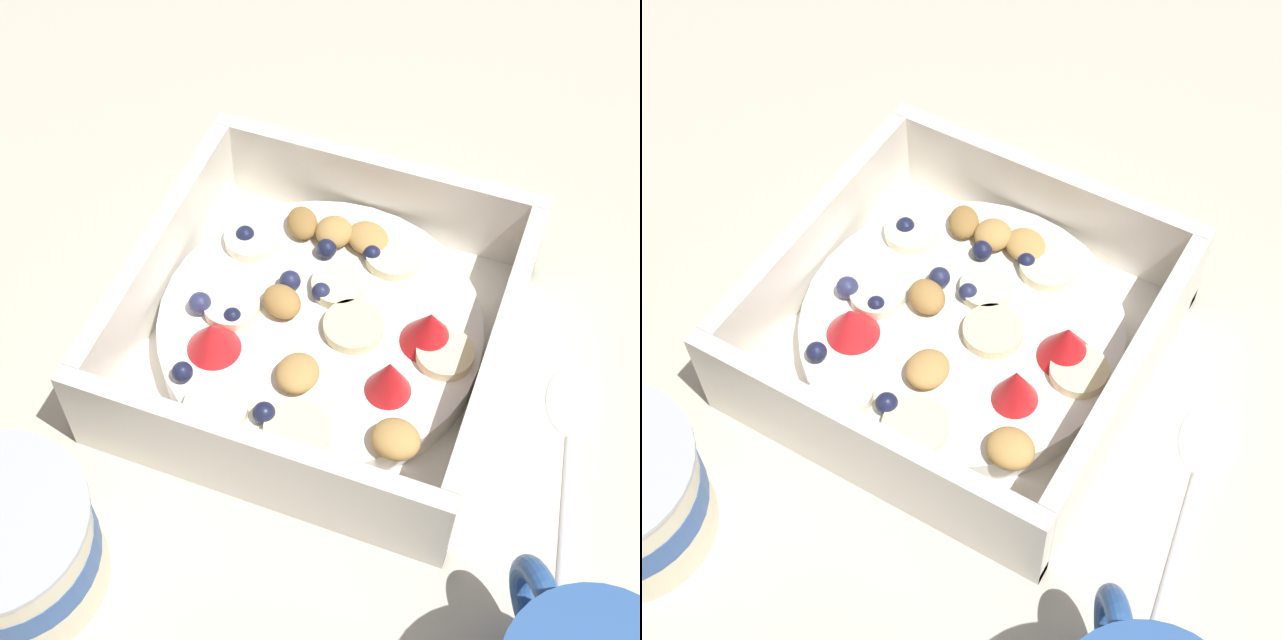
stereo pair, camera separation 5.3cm
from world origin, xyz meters
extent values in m
plane|color=beige|center=(0.00, 0.00, 0.00)|extent=(2.40, 2.40, 0.00)
cube|color=white|center=(-0.01, 0.00, 0.01)|extent=(0.21, 0.21, 0.01)
cube|color=white|center=(-0.01, -0.10, 0.03)|extent=(0.21, 0.01, 0.06)
cube|color=white|center=(-0.01, 0.10, 0.03)|extent=(0.21, 0.01, 0.06)
cube|color=white|center=(-0.10, 0.00, 0.03)|extent=(0.01, 0.19, 0.06)
cube|color=white|center=(0.09, 0.00, 0.03)|extent=(0.01, 0.19, 0.06)
cylinder|color=white|center=(-0.01, 0.00, 0.02)|extent=(0.18, 0.18, 0.02)
cylinder|color=beige|center=(-0.02, 0.07, 0.03)|extent=(0.05, 0.05, 0.01)
cylinder|color=beige|center=(-0.02, 0.00, 0.03)|extent=(0.05, 0.05, 0.01)
cylinder|color=#F4EAB7|center=(-0.03, -0.06, 0.03)|extent=(0.04, 0.04, 0.01)
cylinder|color=#F7EFC6|center=(0.04, 0.01, 0.03)|extent=(0.04, 0.04, 0.01)
cylinder|color=#F7EFC6|center=(0.05, -0.04, 0.03)|extent=(0.05, 0.05, 0.01)
cylinder|color=beige|center=(-0.08, 0.00, 0.03)|extent=(0.04, 0.04, 0.01)
cylinder|color=#F4EAB7|center=(0.03, 0.07, 0.03)|extent=(0.04, 0.04, 0.01)
cylinder|color=#F4EAB7|center=(-0.01, -0.02, 0.03)|extent=(0.04, 0.04, 0.01)
cone|color=red|center=(-0.05, 0.03, 0.04)|extent=(0.04, 0.04, 0.03)
cone|color=red|center=(0.04, 0.04, 0.04)|extent=(0.04, 0.04, 0.02)
cone|color=red|center=(-0.06, -0.01, 0.04)|extent=(0.04, 0.04, 0.03)
sphere|color=#191E3D|center=(0.06, -0.04, 0.03)|extent=(0.01, 0.01, 0.01)
sphere|color=#23284C|center=(0.02, -0.02, 0.04)|extent=(0.01, 0.01, 0.01)
sphere|color=navy|center=(0.06, 0.02, 0.04)|extent=(0.01, 0.01, 0.01)
sphere|color=#191E3D|center=(0.00, 0.07, 0.04)|extent=(0.01, 0.01, 0.01)
sphere|color=#23284C|center=(0.00, -0.02, 0.03)|extent=(0.01, 0.01, 0.01)
sphere|color=#191E3D|center=(0.01, -0.05, 0.03)|extent=(0.01, 0.01, 0.01)
sphere|color=#191E3D|center=(-0.02, -0.05, 0.03)|extent=(0.01, 0.01, 0.01)
sphere|color=#191E3D|center=(0.05, 0.06, 0.03)|extent=(0.01, 0.01, 0.01)
sphere|color=#191E3D|center=(0.04, 0.02, 0.03)|extent=(0.01, 0.01, 0.01)
ellipsoid|color=tan|center=(-0.01, -0.06, 0.04)|extent=(0.03, 0.03, 0.01)
ellipsoid|color=tan|center=(-0.01, 0.04, 0.04)|extent=(0.02, 0.03, 0.01)
ellipsoid|color=#AD7F42|center=(0.02, 0.00, 0.04)|extent=(0.03, 0.03, 0.01)
ellipsoid|color=tan|center=(-0.07, 0.06, 0.04)|extent=(0.03, 0.03, 0.01)
ellipsoid|color=tan|center=(0.01, -0.06, 0.04)|extent=(0.03, 0.03, 0.01)
ellipsoid|color=olive|center=(0.03, -0.06, 0.04)|extent=(0.03, 0.03, 0.01)
ellipsoid|color=silver|center=(-0.15, -0.02, 0.00)|extent=(0.04, 0.05, 0.01)
cylinder|color=silver|center=(-0.16, 0.07, 0.00)|extent=(0.03, 0.12, 0.01)
camera|label=1|loc=(-0.11, 0.30, 0.46)|focal=54.08mm
camera|label=2|loc=(-0.16, 0.27, 0.46)|focal=54.08mm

